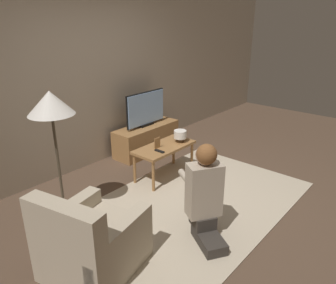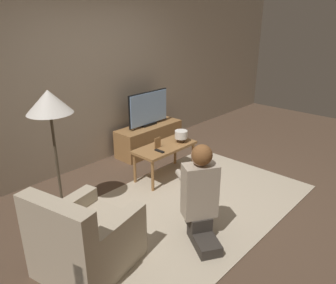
% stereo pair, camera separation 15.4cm
% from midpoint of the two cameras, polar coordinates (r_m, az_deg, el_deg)
% --- Properties ---
extents(ground_plane, '(10.00, 10.00, 0.00)m').
position_cam_midpoint_polar(ground_plane, '(4.10, 5.02, -10.86)').
color(ground_plane, brown).
extents(wall_back, '(10.00, 0.06, 2.60)m').
position_cam_midpoint_polar(wall_back, '(4.96, -12.64, 10.63)').
color(wall_back, tan).
rests_on(wall_back, ground_plane).
extents(rug, '(2.97, 1.93, 0.02)m').
position_cam_midpoint_polar(rug, '(4.09, 5.02, -10.76)').
color(rug, '#BCAD93').
rests_on(rug, ground_plane).
extents(tv_stand, '(1.19, 0.41, 0.46)m').
position_cam_midpoint_polar(tv_stand, '(5.52, -2.48, 0.63)').
color(tv_stand, olive).
rests_on(tv_stand, ground_plane).
extents(tv, '(0.83, 0.08, 0.57)m').
position_cam_midpoint_polar(tv, '(5.36, -2.60, 5.82)').
color(tv, black).
rests_on(tv, tv_stand).
extents(coffee_table, '(0.91, 0.43, 0.48)m').
position_cam_midpoint_polar(coffee_table, '(4.55, 0.41, -1.38)').
color(coffee_table, olive).
rests_on(coffee_table, ground_plane).
extents(floor_lamp, '(0.47, 0.47, 1.48)m').
position_cam_midpoint_polar(floor_lamp, '(3.53, -18.75, 5.59)').
color(floor_lamp, '#4C4233').
rests_on(floor_lamp, ground_plane).
extents(armchair, '(0.93, 0.89, 0.84)m').
position_cam_midpoint_polar(armchair, '(3.12, -12.74, -16.67)').
color(armchair, '#B7A88E').
rests_on(armchair, ground_plane).
extents(person_kneeling, '(0.63, 0.80, 1.02)m').
position_cam_midpoint_polar(person_kneeling, '(3.30, 6.99, -8.77)').
color(person_kneeling, '#332D28').
rests_on(person_kneeling, rug).
extents(picture_frame, '(0.11, 0.01, 0.15)m').
position_cam_midpoint_polar(picture_frame, '(4.44, -0.83, -0.16)').
color(picture_frame, olive).
rests_on(picture_frame, coffee_table).
extents(table_lamp, '(0.18, 0.18, 0.17)m').
position_cam_midpoint_polar(table_lamp, '(4.65, 3.25, 1.18)').
color(table_lamp, '#4C3823').
rests_on(table_lamp, coffee_table).
extents(remote, '(0.04, 0.15, 0.02)m').
position_cam_midpoint_polar(remote, '(4.34, -0.48, -1.58)').
color(remote, black).
rests_on(remote, coffee_table).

